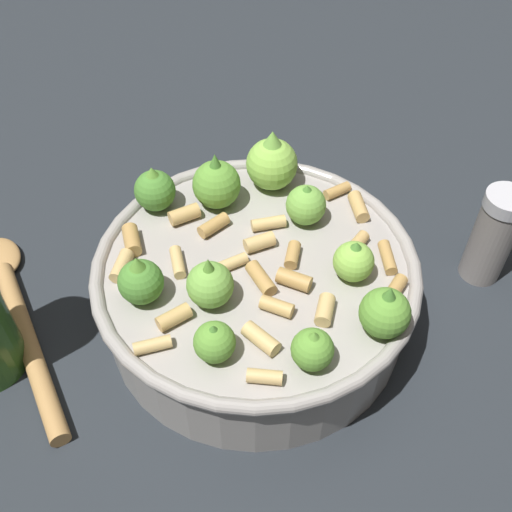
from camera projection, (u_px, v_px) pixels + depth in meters
ground_plane at (256, 315)px, 0.52m from camera, size 2.40×2.40×0.00m
cooking_pan at (256, 282)px, 0.49m from camera, size 0.26×0.26×0.12m
pepper_shaker at (493, 236)px, 0.52m from camera, size 0.04×0.04×0.09m
wooden_spoon at (19, 312)px, 0.51m from camera, size 0.09×0.23×0.02m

